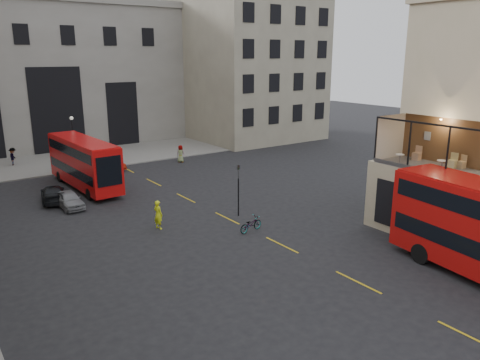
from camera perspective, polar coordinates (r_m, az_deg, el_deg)
ground at (r=26.79m, az=17.01°, el=-10.70°), size 140.00×140.00×0.00m
host_frontage at (r=31.15m, az=24.67°, el=-3.34°), size 3.00×11.00×4.50m
cafe_floor at (r=30.56m, az=25.14°, el=0.76°), size 3.00×10.00×0.10m
gateway at (r=63.93m, az=-22.95°, el=12.13°), size 35.00×10.60×18.00m
building_right at (r=67.16m, az=0.54°, el=14.22°), size 16.60×18.60×20.00m
pavement_far at (r=55.13m, az=-20.57°, el=2.26°), size 40.00×12.00×0.12m
traffic_light_near at (r=33.39m, az=-0.20°, el=-0.44°), size 0.16×0.20×3.80m
street_lamp_b at (r=50.90m, az=-19.58°, el=4.04°), size 0.36×0.36×5.33m
bus_far at (r=42.76m, az=-18.52°, el=2.22°), size 2.98×10.93×4.32m
car_a at (r=38.02m, az=-20.13°, el=-2.25°), size 1.67×3.81×1.28m
car_b at (r=49.00m, az=-15.87°, el=1.84°), size 3.05×4.01×1.27m
car_c at (r=40.10m, az=-21.83°, el=-1.55°), size 2.64×4.65×1.27m
bicycle at (r=31.03m, az=1.32°, el=-5.41°), size 1.98×0.95×1.00m
cyclist at (r=31.81m, az=-9.96°, el=-4.18°), size 0.66×0.83×1.98m
pedestrian_b at (r=54.42m, az=-25.93°, el=2.54°), size 1.14×1.44×1.96m
pedestrian_c at (r=53.21m, az=-16.02°, el=3.10°), size 1.05×0.49×1.75m
pedestrian_d at (r=51.22m, az=-7.26°, el=3.19°), size 1.02×1.09×1.87m
cafe_table_mid at (r=29.95m, az=23.39°, el=1.75°), size 0.59×0.59×0.74m
cafe_table_far at (r=31.27m, az=18.92°, el=2.60°), size 0.53×0.53×0.66m
cafe_chair_b at (r=31.64m, az=25.39°, el=1.74°), size 0.45×0.45×0.83m
cafe_chair_c at (r=31.56m, az=24.47°, el=1.87°), size 0.50×0.50×0.92m
cafe_chair_d at (r=32.97m, az=20.74°, el=2.77°), size 0.50×0.50×0.94m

